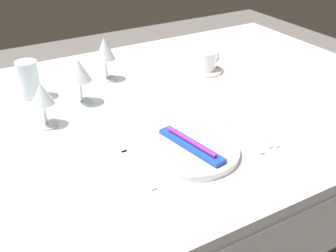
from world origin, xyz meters
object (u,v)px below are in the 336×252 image
dinner_plate (192,150)px  fork_outer (134,163)px  spoon_soup (236,126)px  toothbrush_package (192,145)px  coffee_cup_left (206,60)px  wine_glass_left (79,72)px  wine_glass_right (104,51)px  drink_tumbler (29,80)px  wine_glass_centre (42,97)px  dinner_knife (237,134)px  spoon_dessert (246,124)px

dinner_plate → fork_outer: (-0.15, 0.03, -0.01)m
fork_outer → spoon_soup: 0.33m
toothbrush_package → coffee_cup_left: 0.54m
dinner_plate → toothbrush_package: toothbrush_package is taller
toothbrush_package → coffee_cup_left: size_ratio=2.19×
wine_glass_left → wine_glass_right: bearing=43.8°
wine_glass_right → drink_tumbler: 0.27m
toothbrush_package → wine_glass_centre: bearing=130.3°
dinner_knife → wine_glass_left: wine_glass_left is taller
fork_outer → drink_tumbler: bearing=103.3°
drink_tumbler → dinner_knife: bearing=-50.7°
dinner_knife → spoon_dessert: (0.06, 0.03, -0.00)m
toothbrush_package → spoon_soup: 0.19m
wine_glass_right → dinner_plate: bearing=-89.5°
coffee_cup_left → wine_glass_left: wine_glass_left is taller
wine_glass_left → wine_glass_centre: bearing=-148.3°
wine_glass_centre → drink_tumbler: 0.21m
spoon_dessert → wine_glass_right: size_ratio=1.43×
toothbrush_package → dinner_knife: toothbrush_package is taller
dinner_knife → drink_tumbler: size_ratio=1.89×
toothbrush_package → wine_glass_right: 0.55m
dinner_plate → wine_glass_right: wine_glass_right is taller
spoon_soup → spoon_dessert: 0.03m
spoon_dessert → coffee_cup_left: (0.12, 0.38, 0.04)m
dinner_plate → wine_glass_right: bearing=90.5°
dinner_knife → toothbrush_package: bearing=-175.0°
spoon_soup → coffee_cup_left: 0.41m
spoon_soup → wine_glass_left: 0.49m
wine_glass_centre → wine_glass_right: size_ratio=0.85×
dinner_plate → drink_tumbler: bearing=116.8°
coffee_cup_left → drink_tumbler: bearing=170.2°
toothbrush_package → dinner_knife: (0.15, 0.01, -0.02)m
dinner_plate → toothbrush_package: (0.00, 0.00, 0.02)m
wine_glass_centre → fork_outer: bearing=-66.7°
toothbrush_package → wine_glass_centre: size_ratio=1.63×
spoon_dessert → drink_tumbler: (-0.48, 0.48, 0.06)m
spoon_soup → wine_glass_left: (-0.32, 0.36, 0.10)m
fork_outer → dinner_knife: 0.30m
wine_glass_right → fork_outer: bearing=-105.7°
fork_outer → spoon_soup: (0.33, 0.02, -0.00)m
dinner_plate → spoon_dessert: bearing=12.1°
wine_glass_centre → drink_tumbler: size_ratio=1.08×
drink_tumbler → fork_outer: bearing=-76.7°
coffee_cup_left → wine_glass_left: (-0.48, -0.02, 0.06)m
spoon_dessert → wine_glass_left: wine_glass_left is taller
dinner_knife → drink_tumbler: drink_tumbler is taller
dinner_plate → toothbrush_package: 0.02m
drink_tumbler → wine_glass_centre: bearing=-92.6°
dinner_plate → fork_outer: bearing=168.7°
dinner_knife → wine_glass_right: wine_glass_right is taller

